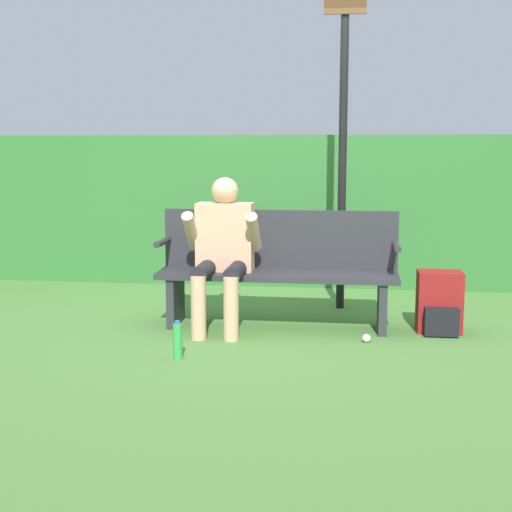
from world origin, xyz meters
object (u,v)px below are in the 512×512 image
water_bottle (178,341)px  park_bench (278,267)px  backpack (439,303)px  person_seated (223,246)px  signpost (343,123)px  parked_car (171,181)px

water_bottle → park_bench: bearing=60.2°
backpack → water_bottle: bearing=-152.1°
park_bench → person_seated: person_seated is taller
person_seated → signpost: 1.52m
water_bottle → person_seated: bearing=79.7°
person_seated → water_bottle: (-0.15, -0.86, -0.52)m
signpost → person_seated: bearing=-137.9°
person_seated → signpost: bearing=42.1°
park_bench → backpack: size_ratio=4.02×
backpack → water_bottle: (-1.79, -0.95, -0.09)m
signpost → parked_car: (-3.88, 9.49, -0.95)m
person_seated → signpost: (0.89, 0.80, 0.94)m
person_seated → water_bottle: bearing=-100.3°
park_bench → backpack: (1.23, -0.04, -0.25)m
water_bottle → backpack: bearing=27.9°
water_bottle → parked_car: 11.51m
backpack → parked_car: bearing=114.5°
person_seated → backpack: bearing=3.3°
backpack → signpost: bearing=136.9°
backpack → water_bottle: backpack is taller
signpost → parked_car: 10.30m
park_bench → parked_car: size_ratio=0.39×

